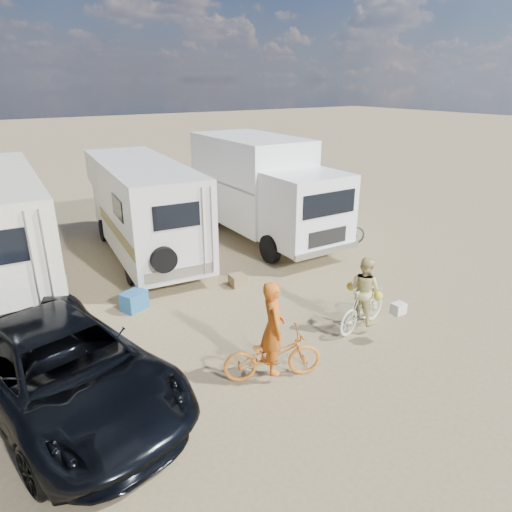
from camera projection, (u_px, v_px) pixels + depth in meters
ground at (300, 362)px, 9.19m from camera, size 140.00×140.00×0.00m
rv_main at (144, 210)px, 14.28m from camera, size 2.81×7.01×2.97m
box_truck at (266, 191)px, 15.69m from camera, size 2.59×6.59×3.47m
dark_suv at (62, 367)px, 7.73m from camera, size 3.66×5.79×1.49m
bike_man at (273, 355)px, 8.54m from camera, size 1.97×1.30×0.98m
bike_woman at (363, 308)px, 10.27m from camera, size 1.73×0.81×1.00m
rider_man at (273, 336)px, 8.39m from camera, size 0.64×0.77×1.80m
rider_woman at (364, 297)px, 10.18m from camera, size 0.72×0.85×1.54m
bike_parked at (338, 231)px, 15.58m from camera, size 1.93×1.45×0.97m
cooler at (134, 301)px, 11.20m from camera, size 0.70×0.62×0.46m
crate at (238, 280)px, 12.52m from camera, size 0.43×0.43×0.32m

